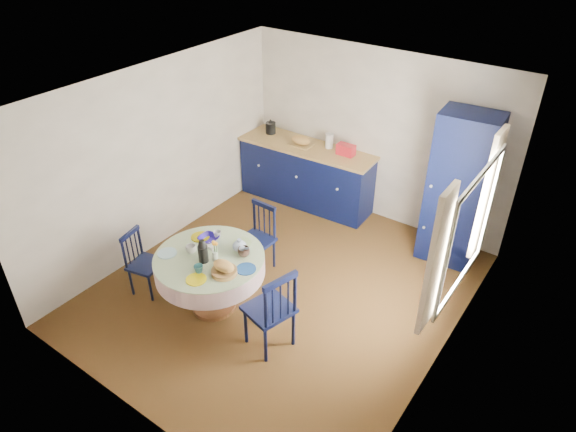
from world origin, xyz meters
name	(u,v)px	position (x,y,z in m)	size (l,w,h in m)	color
floor	(283,289)	(0.00, 0.00, 0.00)	(4.50, 4.50, 0.00)	black
ceiling	(281,96)	(0.00, 0.00, 2.50)	(4.50, 4.50, 0.00)	white
wall_back	(375,136)	(0.00, 2.25, 1.25)	(4.00, 0.02, 2.50)	silver
wall_left	(159,158)	(-2.00, 0.00, 1.25)	(0.02, 4.50, 2.50)	silver
wall_right	(455,269)	(2.00, 0.00, 1.25)	(0.02, 4.50, 2.50)	silver
window	(467,228)	(1.95, 0.30, 1.52)	(0.10, 1.74, 1.45)	white
kitchen_counter	(307,173)	(-0.94, 1.96, 0.49)	(2.19, 0.78, 1.20)	black
pantry_cabinet	(458,190)	(1.40, 1.85, 1.03)	(0.75, 0.57, 2.05)	black
dining_table	(211,265)	(-0.47, -0.74, 0.64)	(1.25, 1.25, 1.04)	#542A18
chair_left	(143,262)	(-1.38, -0.98, 0.42)	(0.43, 0.44, 0.83)	black
chair_far	(258,238)	(-0.52, 0.19, 0.46)	(0.42, 0.40, 0.91)	black
chair_right	(272,309)	(0.46, -0.82, 0.53)	(0.55, 0.57, 1.04)	black
mug_a	(191,249)	(-0.69, -0.80, 0.80)	(0.12, 0.12, 0.09)	silver
mug_b	(199,269)	(-0.37, -1.01, 0.80)	(0.10, 0.10, 0.09)	#2D6770
mug_c	(244,252)	(-0.17, -0.50, 0.81)	(0.13, 0.13, 0.11)	black
mug_d	(217,234)	(-0.65, -0.41, 0.80)	(0.09, 0.09, 0.09)	silver
cobalt_bowl	(209,239)	(-0.69, -0.51, 0.78)	(0.23, 0.23, 0.06)	navy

